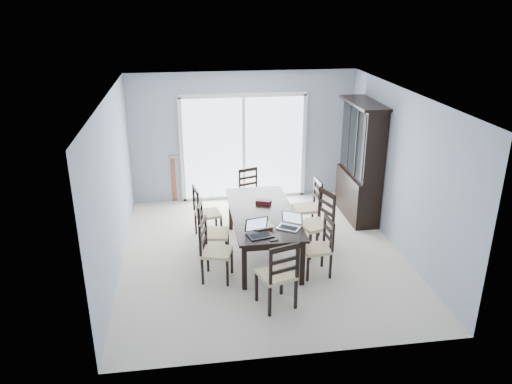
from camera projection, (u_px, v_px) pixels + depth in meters
The scene contains 24 objects.
floor at pixel (262, 254), 8.17m from camera, with size 5.00×5.00×0.00m, color beige.
ceiling at pixel (263, 95), 7.21m from camera, with size 5.00×5.00×0.00m, color white.
back_wall at pixel (243, 137), 9.99m from camera, with size 4.50×0.02×2.60m, color #939FB0.
wall_left at pixel (113, 187), 7.39m from camera, with size 0.02×5.00×2.60m, color #939FB0.
wall_right at pixel (401, 172), 7.99m from camera, with size 0.02×5.00×2.60m, color #939FB0.
balcony at pixel (239, 183), 11.41m from camera, with size 4.50×2.00×0.10m, color gray.
railing at pixel (234, 145), 12.11m from camera, with size 4.50×0.06×1.10m, color #99999E.
dining_table at pixel (263, 216), 7.92m from camera, with size 1.00×2.20×0.75m.
china_hutch at pixel (360, 162), 9.19m from camera, with size 0.50×1.38×2.20m.
sliding_door at pixel (244, 147), 10.05m from camera, with size 2.52×0.05×2.18m.
chair_left_near at pixel (211, 244), 7.25m from camera, with size 0.51×0.50×1.08m.
chair_left_mid at pixel (208, 226), 7.75m from camera, with size 0.50×0.49×1.15m.
chair_left_far at pixel (202, 207), 8.50m from camera, with size 0.48×0.47×1.08m.
chair_right_near at pixel (322, 241), 7.40m from camera, with size 0.43×0.42×1.04m.
chair_right_mid at pixel (320, 216), 8.05m from camera, with size 0.58×0.57×1.19m.
chair_right_far at pixel (311, 201), 8.72m from camera, with size 0.46×0.44×1.13m.
chair_end_near at pixel (280, 269), 6.52m from camera, with size 0.55×0.56×1.16m.
chair_end_far at pixel (250, 187), 9.44m from camera, with size 0.50×0.51×1.05m.
laptop_dark at pixel (260, 232), 7.07m from camera, with size 0.40×0.32×0.24m.
laptop_silver at pixel (289, 225), 7.31m from camera, with size 0.39×0.37×0.22m.
book_stack at pixel (263, 227), 7.33m from camera, with size 0.32×0.28×0.05m.
cell_phone at pixel (274, 240), 6.97m from camera, with size 0.12×0.05×0.01m, color black.
game_box at pixel (264, 202), 8.19m from camera, with size 0.25×0.12×0.06m, color #4E0F18.
hot_tub at pixel (203, 162), 11.10m from camera, with size 2.25×2.10×0.98m.
Camera 1 is at (-1.14, -7.14, 3.94)m, focal length 35.00 mm.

